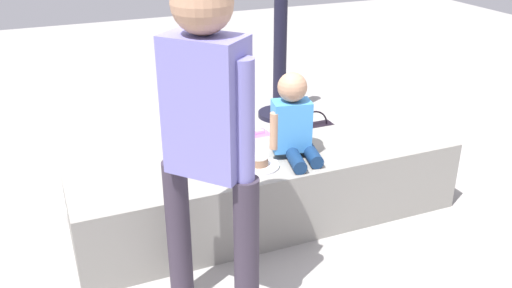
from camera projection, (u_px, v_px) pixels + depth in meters
name	position (u px, v px, depth m)	size (l,w,h in m)	color
ground_plane	(270.00, 221.00, 3.28)	(12.00, 12.00, 0.00)	#989491
concrete_ledge	(271.00, 190.00, 3.19)	(2.22, 0.56, 0.42)	gray
child_seated	(294.00, 121.00, 3.03)	(0.28, 0.34, 0.48)	navy
adult_standing	(207.00, 128.00, 2.20)	(0.35, 0.37, 1.53)	#352D3B
cake_plate	(259.00, 163.00, 2.99)	(0.22, 0.22, 0.07)	white
gift_bag	(252.00, 155.00, 3.76)	(0.26, 0.10, 0.34)	#B259BF
railing_post	(280.00, 65.00, 4.62)	(0.36, 0.36, 1.21)	black
water_bottle_near_gift	(182.00, 186.00, 3.49)	(0.07, 0.07, 0.19)	silver
party_cup_red	(171.00, 135.00, 4.30)	(0.08, 0.08, 0.10)	red
cake_box_white	(96.00, 206.00, 3.34)	(0.33, 0.31, 0.11)	white
handbag_black_leather	(313.00, 140.00, 4.03)	(0.31, 0.14, 0.36)	black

